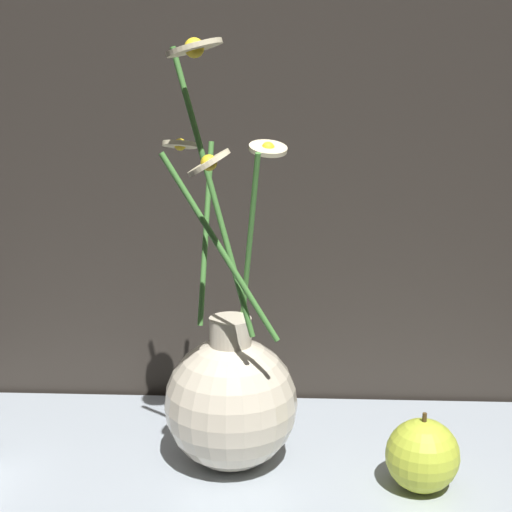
% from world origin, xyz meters
% --- Properties ---
extents(ground_plane, '(6.00, 6.00, 0.00)m').
position_xyz_m(ground_plane, '(0.00, 0.00, 0.00)').
color(ground_plane, black).
extents(shelf, '(0.79, 0.31, 0.01)m').
position_xyz_m(shelf, '(0.00, 0.00, 0.01)').
color(shelf, '#9EA8B2').
rests_on(shelf, ground_plane).
extents(vase_with_flowers, '(0.13, 0.18, 0.40)m').
position_xyz_m(vase_with_flowers, '(-0.03, -0.01, 0.08)').
color(vase_with_flowers, beige).
rests_on(vase_with_flowers, shelf).
extents(orange_fruit, '(0.07, 0.07, 0.08)m').
position_xyz_m(orange_fruit, '(0.14, -0.04, 0.05)').
color(orange_fruit, '#B7C638').
rests_on(orange_fruit, shelf).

